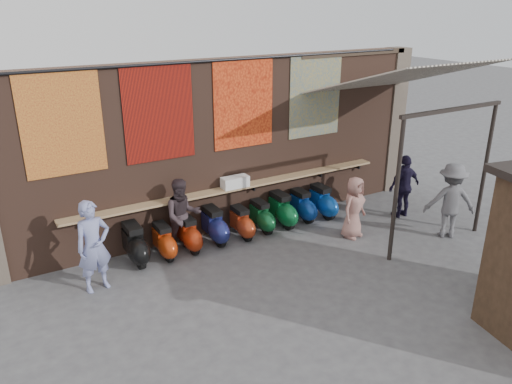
# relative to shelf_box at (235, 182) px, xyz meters

# --- Properties ---
(ground) EXTENTS (70.00, 70.00, 0.00)m
(ground) POSITION_rel_shelf_box_xyz_m (0.05, -2.30, -1.25)
(ground) COLOR #474749
(ground) RESTS_ON ground
(brick_wall) EXTENTS (10.00, 0.40, 4.00)m
(brick_wall) POSITION_rel_shelf_box_xyz_m (0.05, 0.40, 0.75)
(brick_wall) COLOR brown
(brick_wall) RESTS_ON ground
(pier_right) EXTENTS (0.50, 0.50, 4.00)m
(pier_right) POSITION_rel_shelf_box_xyz_m (5.25, 0.40, 0.75)
(pier_right) COLOR #4C4238
(pier_right) RESTS_ON ground
(eating_counter) EXTENTS (8.00, 0.32, 0.05)m
(eating_counter) POSITION_rel_shelf_box_xyz_m (0.05, 0.03, -0.15)
(eating_counter) COLOR #9E7A51
(eating_counter) RESTS_ON brick_wall
(shelf_box) EXTENTS (0.64, 0.28, 0.26)m
(shelf_box) POSITION_rel_shelf_box_xyz_m (0.00, 0.00, 0.00)
(shelf_box) COLOR white
(shelf_box) RESTS_ON eating_counter
(tapestry_redgold) EXTENTS (1.50, 0.02, 2.00)m
(tapestry_redgold) POSITION_rel_shelf_box_xyz_m (-3.55, 0.18, 1.75)
(tapestry_redgold) COLOR maroon
(tapestry_redgold) RESTS_ON brick_wall
(tapestry_sun) EXTENTS (1.50, 0.02, 2.00)m
(tapestry_sun) POSITION_rel_shelf_box_xyz_m (-1.65, 0.18, 1.75)
(tapestry_sun) COLOR red
(tapestry_sun) RESTS_ON brick_wall
(tapestry_orange) EXTENTS (1.50, 0.02, 2.00)m
(tapestry_orange) POSITION_rel_shelf_box_xyz_m (0.35, 0.18, 1.75)
(tapestry_orange) COLOR #E44D1C
(tapestry_orange) RESTS_ON brick_wall
(tapestry_multi) EXTENTS (1.50, 0.02, 2.00)m
(tapestry_multi) POSITION_rel_shelf_box_xyz_m (2.35, 0.18, 1.75)
(tapestry_multi) COLOR #25548A
(tapestry_multi) RESTS_ON brick_wall
(hang_rail) EXTENTS (9.50, 0.06, 0.06)m
(hang_rail) POSITION_rel_shelf_box_xyz_m (0.05, 0.17, 2.73)
(hang_rail) COLOR black
(hang_rail) RESTS_ON brick_wall
(scooter_stool_0) EXTENTS (0.40, 0.89, 0.84)m
(scooter_stool_0) POSITION_rel_shelf_box_xyz_m (-2.54, -0.29, -0.83)
(scooter_stool_0) COLOR black
(scooter_stool_0) RESTS_ON ground
(scooter_stool_1) EXTENTS (0.35, 0.77, 0.73)m
(scooter_stool_1) POSITION_rel_shelf_box_xyz_m (-1.93, -0.35, -0.89)
(scooter_stool_1) COLOR #AC320D
(scooter_stool_1) RESTS_ON ground
(scooter_stool_2) EXTENTS (0.36, 0.79, 0.75)m
(scooter_stool_2) POSITION_rel_shelf_box_xyz_m (-1.34, -0.31, -0.88)
(scooter_stool_2) COLOR #99280D
(scooter_stool_2) RESTS_ON ground
(scooter_stool_3) EXTENTS (0.38, 0.85, 0.81)m
(scooter_stool_3) POSITION_rel_shelf_box_xyz_m (-0.69, -0.26, -0.85)
(scooter_stool_3) COLOR navy
(scooter_stool_3) RESTS_ON ground
(scooter_stool_4) EXTENTS (0.34, 0.76, 0.72)m
(scooter_stool_4) POSITION_rel_shelf_box_xyz_m (-0.03, -0.35, -0.89)
(scooter_stool_4) COLOR #9C3014
(scooter_stool_4) RESTS_ON ground
(scooter_stool_5) EXTENTS (0.35, 0.77, 0.74)m
(scooter_stool_5) POSITION_rel_shelf_box_xyz_m (0.54, -0.29, -0.89)
(scooter_stool_5) COLOR #0E4A24
(scooter_stool_5) RESTS_ON ground
(scooter_stool_6) EXTENTS (0.39, 0.86, 0.82)m
(scooter_stool_6) POSITION_rel_shelf_box_xyz_m (1.12, -0.28, -0.84)
(scooter_stool_6) COLOR #0B5328
(scooter_stool_6) RESTS_ON ground
(scooter_stool_7) EXTENTS (0.36, 0.80, 0.76)m
(scooter_stool_7) POSITION_rel_shelf_box_xyz_m (1.74, -0.25, -0.87)
(scooter_stool_7) COLOR navy
(scooter_stool_7) RESTS_ON ground
(scooter_stool_8) EXTENTS (0.38, 0.84, 0.80)m
(scooter_stool_8) POSITION_rel_shelf_box_xyz_m (2.32, -0.33, -0.85)
(scooter_stool_8) COLOR #0D3E91
(scooter_stool_8) RESTS_ON ground
(diner_left) EXTENTS (0.72, 0.53, 1.79)m
(diner_left) POSITION_rel_shelf_box_xyz_m (-3.48, -0.90, -0.36)
(diner_left) COLOR #8187BB
(diner_left) RESTS_ON ground
(diner_right) EXTENTS (0.90, 0.75, 1.66)m
(diner_right) POSITION_rel_shelf_box_xyz_m (-1.45, -0.30, -0.42)
(diner_right) COLOR #33272B
(diner_right) RESTS_ON ground
(shopper_navy) EXTENTS (0.96, 0.42, 1.62)m
(shopper_navy) POSITION_rel_shelf_box_xyz_m (4.09, -1.35, -0.44)
(shopper_navy) COLOR black
(shopper_navy) RESTS_ON ground
(shopper_grey) EXTENTS (1.31, 1.20, 1.77)m
(shopper_grey) POSITION_rel_shelf_box_xyz_m (4.12, -2.72, -0.37)
(shopper_grey) COLOR slate
(shopper_grey) RESTS_ON ground
(shopper_tan) EXTENTS (0.82, 0.66, 1.46)m
(shopper_tan) POSITION_rel_shelf_box_xyz_m (2.21, -1.63, -0.52)
(shopper_tan) COLOR #A06F66
(shopper_tan) RESTS_ON ground
(awning_canvas) EXTENTS (3.20, 3.28, 0.97)m
(awning_canvas) POSITION_rel_shelf_box_xyz_m (3.55, -1.40, 2.30)
(awning_canvas) COLOR beige
(awning_canvas) RESTS_ON brick_wall
(awning_ledger) EXTENTS (3.30, 0.08, 0.12)m
(awning_ledger) POSITION_rel_shelf_box_xyz_m (3.55, 0.19, 2.70)
(awning_ledger) COLOR #33261C
(awning_ledger) RESTS_ON brick_wall
(awning_header) EXTENTS (3.00, 0.08, 0.08)m
(awning_header) POSITION_rel_shelf_box_xyz_m (3.55, -2.90, 1.83)
(awning_header) COLOR black
(awning_header) RESTS_ON awning_post_left
(awning_post_left) EXTENTS (0.09, 0.09, 3.10)m
(awning_post_left) POSITION_rel_shelf_box_xyz_m (2.15, -2.90, 0.30)
(awning_post_left) COLOR black
(awning_post_left) RESTS_ON ground
(awning_post_right) EXTENTS (0.09, 0.09, 3.10)m
(awning_post_right) POSITION_rel_shelf_box_xyz_m (4.95, -2.90, 0.30)
(awning_post_right) COLOR black
(awning_post_right) RESTS_ON ground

